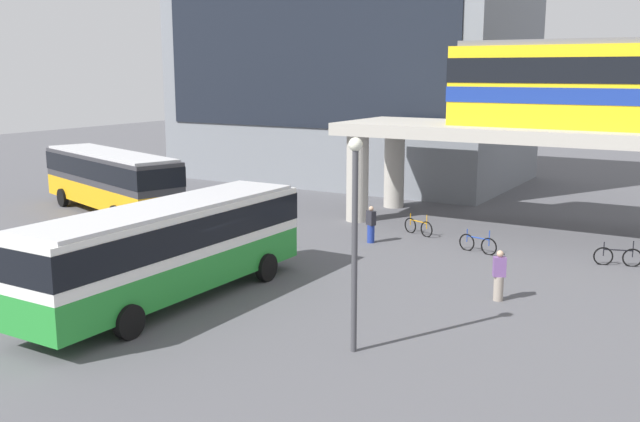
{
  "coord_description": "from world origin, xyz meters",
  "views": [
    {
      "loc": [
        15.47,
        -18.16,
        7.39
      ],
      "look_at": [
        1.97,
        4.62,
        2.2
      ],
      "focal_mm": 40.32,
      "sensor_mm": 36.0,
      "label": 1
    }
  ],
  "objects_px": {
    "bicycle_orange": "(418,227)",
    "pedestrian_waiting_near_stop": "(499,277)",
    "bus_secondary": "(110,176)",
    "pedestrian_near_building": "(371,226)",
    "bicycle_blue": "(478,244)",
    "bicycle_black": "(618,257)",
    "station_building": "(352,72)",
    "bus_main": "(170,242)"
  },
  "relations": [
    {
      "from": "station_building",
      "to": "bicycle_blue",
      "type": "height_order",
      "value": "station_building"
    },
    {
      "from": "bus_main",
      "to": "bicycle_black",
      "type": "xyz_separation_m",
      "value": [
        11.75,
        12.06,
        -1.63
      ]
    },
    {
      "from": "bicycle_blue",
      "to": "pedestrian_near_building",
      "type": "height_order",
      "value": "pedestrian_near_building"
    },
    {
      "from": "station_building",
      "to": "pedestrian_near_building",
      "type": "height_order",
      "value": "station_building"
    },
    {
      "from": "bus_secondary",
      "to": "bicycle_black",
      "type": "height_order",
      "value": "bus_secondary"
    },
    {
      "from": "pedestrian_waiting_near_stop",
      "to": "pedestrian_near_building",
      "type": "height_order",
      "value": "pedestrian_waiting_near_stop"
    },
    {
      "from": "station_building",
      "to": "bus_secondary",
      "type": "relative_size",
      "value": 2.01
    },
    {
      "from": "bicycle_blue",
      "to": "bus_secondary",
      "type": "bearing_deg",
      "value": -175.06
    },
    {
      "from": "station_building",
      "to": "bicycle_blue",
      "type": "relative_size",
      "value": 12.92
    },
    {
      "from": "station_building",
      "to": "bicycle_blue",
      "type": "bearing_deg",
      "value": -48.02
    },
    {
      "from": "pedestrian_near_building",
      "to": "bicycle_blue",
      "type": "bearing_deg",
      "value": 8.45
    },
    {
      "from": "bus_secondary",
      "to": "pedestrian_near_building",
      "type": "height_order",
      "value": "bus_secondary"
    },
    {
      "from": "bus_main",
      "to": "bus_secondary",
      "type": "height_order",
      "value": "same"
    },
    {
      "from": "station_building",
      "to": "pedestrian_waiting_near_stop",
      "type": "height_order",
      "value": "station_building"
    },
    {
      "from": "bus_secondary",
      "to": "pedestrian_waiting_near_stop",
      "type": "bearing_deg",
      "value": -10.55
    },
    {
      "from": "station_building",
      "to": "pedestrian_near_building",
      "type": "bearing_deg",
      "value": -59.26
    },
    {
      "from": "bicycle_black",
      "to": "bus_main",
      "type": "bearing_deg",
      "value": -134.25
    },
    {
      "from": "station_building",
      "to": "bicycle_orange",
      "type": "xyz_separation_m",
      "value": [
        11.31,
        -14.55,
        -6.9
      ]
    },
    {
      "from": "bicycle_orange",
      "to": "pedestrian_waiting_near_stop",
      "type": "height_order",
      "value": "pedestrian_waiting_near_stop"
    },
    {
      "from": "station_building",
      "to": "bus_main",
      "type": "relative_size",
      "value": 2.05
    },
    {
      "from": "bus_secondary",
      "to": "pedestrian_near_building",
      "type": "relative_size",
      "value": 6.96
    },
    {
      "from": "bus_secondary",
      "to": "pedestrian_waiting_near_stop",
      "type": "relative_size",
      "value": 6.7
    },
    {
      "from": "bicycle_orange",
      "to": "pedestrian_near_building",
      "type": "distance_m",
      "value": 2.78
    },
    {
      "from": "pedestrian_near_building",
      "to": "bicycle_black",
      "type": "bearing_deg",
      "value": 8.37
    },
    {
      "from": "bicycle_blue",
      "to": "pedestrian_near_building",
      "type": "bearing_deg",
      "value": -171.55
    },
    {
      "from": "bus_secondary",
      "to": "bicycle_black",
      "type": "xyz_separation_m",
      "value": [
        24.62,
        2.44,
        -1.63
      ]
    },
    {
      "from": "pedestrian_waiting_near_stop",
      "to": "station_building",
      "type": "bearing_deg",
      "value": 128.09
    },
    {
      "from": "bicycle_orange",
      "to": "pedestrian_waiting_near_stop",
      "type": "xyz_separation_m",
      "value": [
        6.02,
        -7.55,
        0.43
      ]
    },
    {
      "from": "station_building",
      "to": "bicycle_orange",
      "type": "distance_m",
      "value": 19.68
    },
    {
      "from": "bus_secondary",
      "to": "pedestrian_near_building",
      "type": "distance_m",
      "value": 14.83
    },
    {
      "from": "station_building",
      "to": "bicycle_orange",
      "type": "height_order",
      "value": "station_building"
    },
    {
      "from": "bus_main",
      "to": "pedestrian_near_building",
      "type": "relative_size",
      "value": 6.83
    },
    {
      "from": "bicycle_orange",
      "to": "bus_main",
      "type": "bearing_deg",
      "value": -103.15
    },
    {
      "from": "station_building",
      "to": "bicycle_orange",
      "type": "relative_size",
      "value": 13.53
    },
    {
      "from": "pedestrian_waiting_near_stop",
      "to": "pedestrian_near_building",
      "type": "distance_m",
      "value": 8.81
    },
    {
      "from": "bicycle_orange",
      "to": "bicycle_black",
      "type": "bearing_deg",
      "value": -6.72
    },
    {
      "from": "bicycle_black",
      "to": "pedestrian_waiting_near_stop",
      "type": "distance_m",
      "value": 7.07
    },
    {
      "from": "bicycle_blue",
      "to": "bicycle_orange",
      "type": "bearing_deg",
      "value": 152.13
    },
    {
      "from": "bus_main",
      "to": "bicycle_black",
      "type": "distance_m",
      "value": 16.92
    },
    {
      "from": "station_building",
      "to": "bicycle_black",
      "type": "relative_size",
      "value": 13.14
    },
    {
      "from": "bus_main",
      "to": "pedestrian_waiting_near_stop",
      "type": "distance_m",
      "value": 10.7
    },
    {
      "from": "bicycle_blue",
      "to": "bicycle_black",
      "type": "distance_m",
      "value": 5.35
    }
  ]
}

